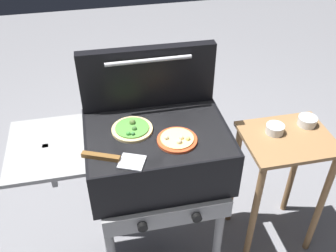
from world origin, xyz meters
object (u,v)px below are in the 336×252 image
object	(u,v)px
prep_table	(281,169)
topping_bowl_far	(275,129)
grill	(155,156)
spatula	(114,159)
topping_bowl_near	(307,121)
pizza_cheese	(177,140)
pizza_veggie	(132,129)

from	to	relation	value
prep_table	topping_bowl_far	bearing A→B (deg)	137.14
grill	prep_table	world-z (taller)	grill
grill	topping_bowl_far	distance (m)	0.62
spatula	topping_bowl_far	size ratio (longest dim) A/B	2.88
prep_table	topping_bowl_near	xyz separation A→B (m)	(0.14, 0.08, 0.24)
spatula	pizza_cheese	bearing A→B (deg)	12.59
pizza_veggie	topping_bowl_near	world-z (taller)	pizza_veggie
grill	pizza_veggie	size ratio (longest dim) A/B	5.27
spatula	topping_bowl_near	size ratio (longest dim) A/B	2.73
grill	spatula	world-z (taller)	spatula
pizza_cheese	pizza_veggie	world-z (taller)	pizza_veggie
prep_table	topping_bowl_far	size ratio (longest dim) A/B	8.31
pizza_veggie	topping_bowl_far	size ratio (longest dim) A/B	2.01
spatula	topping_bowl_far	xyz separation A→B (m)	(0.81, 0.20, -0.13)
topping_bowl_near	topping_bowl_far	world-z (taller)	same
pizza_cheese	topping_bowl_far	bearing A→B (deg)	14.46
pizza_cheese	pizza_veggie	size ratio (longest dim) A/B	0.95
spatula	prep_table	world-z (taller)	spatula
spatula	prep_table	bearing A→B (deg)	9.81
pizza_veggie	topping_bowl_near	distance (m)	0.91
grill	pizza_veggie	distance (m)	0.18
pizza_veggie	topping_bowl_far	distance (m)	0.73
pizza_veggie	prep_table	xyz separation A→B (m)	(0.77, -0.03, -0.37)
prep_table	topping_bowl_near	size ratio (longest dim) A/B	7.87
prep_table	pizza_veggie	bearing A→B (deg)	177.97
grill	topping_bowl_far	bearing A→B (deg)	5.01
prep_table	pizza_cheese	bearing A→B (deg)	-171.51
pizza_cheese	topping_bowl_near	bearing A→B (deg)	12.77
pizza_cheese	topping_bowl_near	size ratio (longest dim) A/B	1.81
topping_bowl_near	pizza_veggie	bearing A→B (deg)	-176.88
topping_bowl_far	pizza_cheese	bearing A→B (deg)	-165.54
pizza_veggie	grill	bearing A→B (deg)	-18.90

